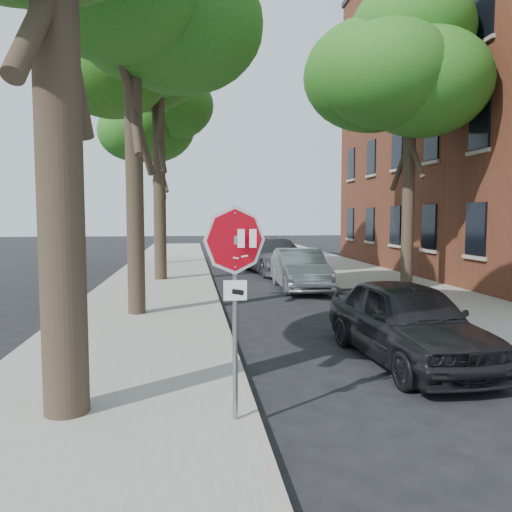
{
  "coord_description": "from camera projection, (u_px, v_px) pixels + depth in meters",
  "views": [
    {
      "loc": [
        -1.22,
        -5.91,
        2.6
      ],
      "look_at": [
        -0.32,
        0.92,
        2.05
      ],
      "focal_mm": 35.0,
      "sensor_mm": 36.0,
      "label": 1
    }
  ],
  "objects": [
    {
      "name": "car_b",
      "position": [
        300.0,
        269.0,
        17.61
      ],
      "size": [
        1.63,
        4.4,
        1.44
      ],
      "primitive_type": "imported",
      "rotation": [
        0.0,
        0.0,
        -0.02
      ],
      "color": "#A3A6AB",
      "rests_on": "ground"
    },
    {
      "name": "car_c",
      "position": [
        275.0,
        255.0,
        22.81
      ],
      "size": [
        2.97,
        5.82,
        1.62
      ],
      "primitive_type": "imported",
      "rotation": [
        0.0,
        0.0,
        0.13
      ],
      "color": "#4B4B50",
      "rests_on": "ground"
    },
    {
      "name": "curb_right",
      "position": [
        331.0,
        284.0,
        18.58
      ],
      "size": [
        0.12,
        55.0,
        0.13
      ],
      "primitive_type": "cube",
      "color": "#9E9384",
      "rests_on": "ground"
    },
    {
      "name": "stop_sign",
      "position": [
        235.0,
        271.0,
        5.94
      ],
      "size": [
        0.76,
        0.34,
        2.61
      ],
      "color": "gray",
      "rests_on": "sidewalk_left"
    },
    {
      "name": "car_a",
      "position": [
        407.0,
        321.0,
        8.89
      ],
      "size": [
        1.97,
        4.39,
        1.46
      ],
      "primitive_type": "imported",
      "rotation": [
        0.0,
        0.0,
        0.06
      ],
      "color": "black",
      "rests_on": "ground"
    },
    {
      "name": "tree_right",
      "position": [
        409.0,
        76.0,
        16.4
      ],
      "size": [
        5.29,
        4.91,
        9.33
      ],
      "color": "black",
      "rests_on": "sidewalk_right"
    },
    {
      "name": "sidewalk_right",
      "position": [
        383.0,
        283.0,
        18.85
      ],
      "size": [
        4.0,
        55.0,
        0.12
      ],
      "primitive_type": "cube",
      "color": "gray",
      "rests_on": "ground"
    },
    {
      "name": "tree_far",
      "position": [
        160.0,
        128.0,
        26.14
      ],
      "size": [
        5.29,
        4.91,
        9.33
      ],
      "color": "black",
      "rests_on": "sidewalk_left"
    },
    {
      "name": "tree_mid_a",
      "position": [
        131.0,
        13.0,
        12.29
      ],
      "size": [
        5.59,
        5.19,
        9.84
      ],
      "color": "black",
      "rests_on": "sidewalk_left"
    },
    {
      "name": "car_d",
      "position": [
        253.0,
        248.0,
        28.67
      ],
      "size": [
        2.71,
        5.56,
        1.52
      ],
      "primitive_type": "imported",
      "rotation": [
        0.0,
        0.0,
        0.04
      ],
      "color": "black",
      "rests_on": "ground"
    },
    {
      "name": "curb_left",
      "position": [
        212.0,
        286.0,
        18.01
      ],
      "size": [
        0.12,
        55.0,
        0.13
      ],
      "primitive_type": "cube",
      "color": "#9E9384",
      "rests_on": "ground"
    },
    {
      "name": "tree_mid_b",
      "position": [
        157.0,
        76.0,
        19.21
      ],
      "size": [
        5.88,
        5.46,
        10.36
      ],
      "color": "black",
      "rests_on": "sidewalk_left"
    },
    {
      "name": "sidewalk_left",
      "position": [
        155.0,
        288.0,
        17.74
      ],
      "size": [
        4.0,
        55.0,
        0.12
      ],
      "primitive_type": "cube",
      "color": "gray",
      "rests_on": "ground"
    },
    {
      "name": "ground",
      "position": [
        291.0,
        425.0,
        6.21
      ],
      "size": [
        120.0,
        120.0,
        0.0
      ],
      "primitive_type": "plane",
      "color": "black",
      "rests_on": "ground"
    }
  ]
}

